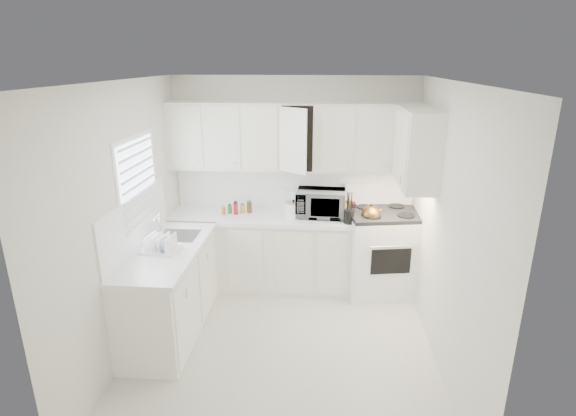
# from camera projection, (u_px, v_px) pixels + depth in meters

# --- Properties ---
(floor) EXTENTS (3.20, 3.20, 0.00)m
(floor) POSITION_uv_depth(u_px,v_px,m) (282.00, 346.00, 4.59)
(floor) COLOR beige
(floor) RESTS_ON ground
(ceiling) EXTENTS (3.20, 3.20, 0.00)m
(ceiling) POSITION_uv_depth(u_px,v_px,m) (281.00, 81.00, 3.77)
(ceiling) COLOR white
(ceiling) RESTS_ON ground
(wall_back) EXTENTS (3.00, 0.00, 3.00)m
(wall_back) POSITION_uv_depth(u_px,v_px,m) (294.00, 182.00, 5.69)
(wall_back) COLOR silver
(wall_back) RESTS_ON ground
(wall_front) EXTENTS (3.00, 0.00, 3.00)m
(wall_front) POSITION_uv_depth(u_px,v_px,m) (256.00, 321.00, 2.66)
(wall_front) COLOR silver
(wall_front) RESTS_ON ground
(wall_left) EXTENTS (0.00, 3.20, 3.20)m
(wall_left) POSITION_uv_depth(u_px,v_px,m) (126.00, 222.00, 4.29)
(wall_left) COLOR silver
(wall_left) RESTS_ON ground
(wall_right) EXTENTS (0.00, 3.20, 3.20)m
(wall_right) POSITION_uv_depth(u_px,v_px,m) (447.00, 231.00, 4.06)
(wall_right) COLOR silver
(wall_right) RESTS_ON ground
(window_blinds) EXTENTS (0.06, 0.96, 1.06)m
(window_blinds) POSITION_uv_depth(u_px,v_px,m) (139.00, 187.00, 4.55)
(window_blinds) COLOR white
(window_blinds) RESTS_ON wall_left
(lower_cabinets_back) EXTENTS (2.22, 0.60, 0.90)m
(lower_cabinets_back) POSITION_uv_depth(u_px,v_px,m) (261.00, 252.00, 5.71)
(lower_cabinets_back) COLOR silver
(lower_cabinets_back) RESTS_ON floor
(lower_cabinets_left) EXTENTS (0.60, 1.60, 0.90)m
(lower_cabinets_left) POSITION_uv_depth(u_px,v_px,m) (170.00, 292.00, 4.73)
(lower_cabinets_left) COLOR silver
(lower_cabinets_left) RESTS_ON floor
(countertop_back) EXTENTS (2.24, 0.64, 0.05)m
(countertop_back) POSITION_uv_depth(u_px,v_px,m) (260.00, 217.00, 5.55)
(countertop_back) COLOR white
(countertop_back) RESTS_ON lower_cabinets_back
(countertop_left) EXTENTS (0.64, 1.62, 0.05)m
(countertop_left) POSITION_uv_depth(u_px,v_px,m) (168.00, 251.00, 4.58)
(countertop_left) COLOR white
(countertop_left) RESTS_ON lower_cabinets_left
(backsplash_back) EXTENTS (2.98, 0.02, 0.55)m
(backsplash_back) POSITION_uv_depth(u_px,v_px,m) (294.00, 188.00, 5.71)
(backsplash_back) COLOR white
(backsplash_back) RESTS_ON wall_back
(backsplash_left) EXTENTS (0.02, 1.60, 0.55)m
(backsplash_left) POSITION_uv_depth(u_px,v_px,m) (136.00, 222.00, 4.51)
(backsplash_left) COLOR white
(backsplash_left) RESTS_ON wall_left
(upper_cabinets_back) EXTENTS (3.00, 0.33, 0.80)m
(upper_cabinets_back) POSITION_uv_depth(u_px,v_px,m) (293.00, 170.00, 5.47)
(upper_cabinets_back) COLOR silver
(upper_cabinets_back) RESTS_ON wall_back
(upper_cabinets_right) EXTENTS (0.33, 0.90, 0.80)m
(upper_cabinets_right) POSITION_uv_depth(u_px,v_px,m) (414.00, 185.00, 4.79)
(upper_cabinets_right) COLOR silver
(upper_cabinets_right) RESTS_ON wall_right
(sink) EXTENTS (0.42, 0.38, 0.30)m
(sink) POSITION_uv_depth(u_px,v_px,m) (177.00, 225.00, 4.86)
(sink) COLOR gray
(sink) RESTS_ON countertop_left
(stove) EXTENTS (0.97, 0.84, 1.33)m
(stove) POSITION_uv_depth(u_px,v_px,m) (383.00, 241.00, 5.50)
(stove) COLOR white
(stove) RESTS_ON floor
(tea_kettle) EXTENTS (0.34, 0.32, 0.26)m
(tea_kettle) POSITION_uv_depth(u_px,v_px,m) (371.00, 213.00, 5.24)
(tea_kettle) COLOR brown
(tea_kettle) RESTS_ON stove
(frying_pan) EXTENTS (0.27, 0.45, 0.04)m
(frying_pan) POSITION_uv_depth(u_px,v_px,m) (398.00, 214.00, 5.55)
(frying_pan) COLOR black
(frying_pan) RESTS_ON stove
(microwave) EXTENTS (0.60, 0.35, 0.40)m
(microwave) POSITION_uv_depth(u_px,v_px,m) (321.00, 200.00, 5.46)
(microwave) COLOR gray
(microwave) RESTS_ON countertop_back
(rice_cooker) EXTENTS (0.22, 0.22, 0.21)m
(rice_cooker) POSITION_uv_depth(u_px,v_px,m) (293.00, 208.00, 5.46)
(rice_cooker) COLOR white
(rice_cooker) RESTS_ON countertop_back
(paper_towel) EXTENTS (0.12, 0.12, 0.27)m
(paper_towel) POSITION_uv_depth(u_px,v_px,m) (296.00, 201.00, 5.64)
(paper_towel) COLOR white
(paper_towel) RESTS_ON countertop_back
(utensil_crock) EXTENTS (0.16, 0.16, 0.39)m
(utensil_crock) POSITION_uv_depth(u_px,v_px,m) (349.00, 207.00, 5.21)
(utensil_crock) COLOR black
(utensil_crock) RESTS_ON countertop_back
(dish_rack) EXTENTS (0.39, 0.32, 0.20)m
(dish_rack) POSITION_uv_depth(u_px,v_px,m) (160.00, 242.00, 4.47)
(dish_rack) COLOR white
(dish_rack) RESTS_ON countertop_left
(spice_left_0) EXTENTS (0.06, 0.06, 0.13)m
(spice_left_0) POSITION_uv_depth(u_px,v_px,m) (226.00, 206.00, 5.68)
(spice_left_0) COLOR #996129
(spice_left_0) RESTS_ON countertop_back
(spice_left_1) EXTENTS (0.06, 0.06, 0.13)m
(spice_left_1) POSITION_uv_depth(u_px,v_px,m) (230.00, 208.00, 5.59)
(spice_left_1) COLOR #26722C
(spice_left_1) RESTS_ON countertop_back
(spice_left_2) EXTENTS (0.06, 0.06, 0.13)m
(spice_left_2) POSITION_uv_depth(u_px,v_px,m) (237.00, 206.00, 5.67)
(spice_left_2) COLOR #A8161A
(spice_left_2) RESTS_ON countertop_back
(spice_left_3) EXTENTS (0.06, 0.06, 0.13)m
(spice_left_3) POSITION_uv_depth(u_px,v_px,m) (242.00, 209.00, 5.57)
(spice_left_3) COLOR gold
(spice_left_3) RESTS_ON countertop_back
(spice_left_4) EXTENTS (0.06, 0.06, 0.13)m
(spice_left_4) POSITION_uv_depth(u_px,v_px,m) (249.00, 207.00, 5.65)
(spice_left_4) COLOR #573819
(spice_left_4) RESTS_ON countertop_back
(sauce_right_0) EXTENTS (0.06, 0.06, 0.19)m
(sauce_right_0) POSITION_uv_depth(u_px,v_px,m) (339.00, 206.00, 5.60)
(sauce_right_0) COLOR #A8161A
(sauce_right_0) RESTS_ON countertop_back
(sauce_right_1) EXTENTS (0.06, 0.06, 0.19)m
(sauce_right_1) POSITION_uv_depth(u_px,v_px,m) (344.00, 207.00, 5.53)
(sauce_right_1) COLOR gold
(sauce_right_1) RESTS_ON countertop_back
(sauce_right_2) EXTENTS (0.06, 0.06, 0.19)m
(sauce_right_2) POSITION_uv_depth(u_px,v_px,m) (348.00, 206.00, 5.59)
(sauce_right_2) COLOR #573819
(sauce_right_2) RESTS_ON countertop_back
(sauce_right_3) EXTENTS (0.06, 0.06, 0.19)m
(sauce_right_3) POSITION_uv_depth(u_px,v_px,m) (353.00, 208.00, 5.53)
(sauce_right_3) COLOR black
(sauce_right_3) RESTS_ON countertop_back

